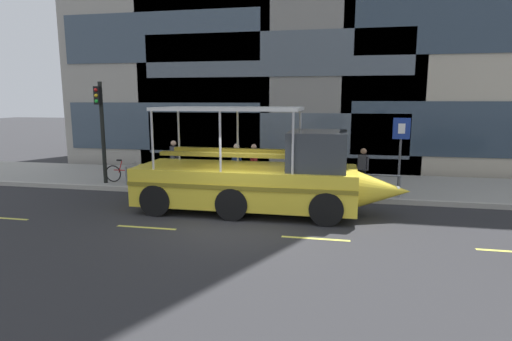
% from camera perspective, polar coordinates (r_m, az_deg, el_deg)
% --- Properties ---
extents(ground_plane, '(120.00, 120.00, 0.00)m').
position_cam_1_polar(ground_plane, '(12.62, -2.56, -6.95)').
color(ground_plane, '#2B2B2D').
extents(sidewalk, '(32.00, 4.80, 0.18)m').
position_cam_1_polar(sidewalk, '(17.93, 1.78, -1.60)').
color(sidewalk, '#99968E').
rests_on(sidewalk, ground_plane).
extents(curb_edge, '(32.00, 0.18, 0.18)m').
position_cam_1_polar(curb_edge, '(15.53, 0.22, -3.39)').
color(curb_edge, '#B2ADA3').
rests_on(curb_edge, ground_plane).
extents(lane_centreline, '(25.80, 0.12, 0.01)m').
position_cam_1_polar(lane_centreline, '(11.58, -3.93, -8.51)').
color(lane_centreline, '#DBD64C').
rests_on(lane_centreline, ground_plane).
extents(curb_guardrail, '(10.66, 0.09, 0.79)m').
position_cam_1_polar(curb_guardrail, '(15.77, -0.28, -0.87)').
color(curb_guardrail, gray).
rests_on(curb_guardrail, sidewalk).
extents(traffic_light_pole, '(0.24, 0.46, 4.13)m').
position_cam_1_polar(traffic_light_pole, '(18.09, -20.44, 6.18)').
color(traffic_light_pole, black).
rests_on(traffic_light_pole, sidewalk).
extents(parking_sign, '(0.60, 0.12, 2.78)m').
position_cam_1_polar(parking_sign, '(15.93, 19.21, 3.61)').
color(parking_sign, '#4C4F54').
rests_on(parking_sign, sidewalk).
extents(leaned_bicycle, '(1.74, 0.46, 0.96)m').
position_cam_1_polar(leaned_bicycle, '(18.21, -17.57, -0.39)').
color(leaned_bicycle, black).
rests_on(leaned_bicycle, sidewalk).
extents(duck_tour_boat, '(8.79, 2.53, 3.37)m').
position_cam_1_polar(duck_tour_boat, '(13.39, 0.80, -1.05)').
color(duck_tour_boat, yellow).
rests_on(duck_tour_boat, ground_plane).
extents(pedestrian_near_bow, '(0.39, 0.32, 1.63)m').
position_cam_1_polar(pedestrian_near_bow, '(16.13, 14.44, 0.68)').
color(pedestrian_near_bow, black).
rests_on(pedestrian_near_bow, sidewalk).
extents(pedestrian_mid_left, '(0.25, 0.46, 1.64)m').
position_cam_1_polar(pedestrian_mid_left, '(16.99, -0.30, 1.45)').
color(pedestrian_mid_left, '#47423D').
rests_on(pedestrian_mid_left, sidewalk).
extents(pedestrian_mid_right, '(0.45, 0.31, 1.71)m').
position_cam_1_polar(pedestrian_mid_right, '(16.50, -2.66, 1.35)').
color(pedestrian_mid_right, black).
rests_on(pedestrian_mid_right, sidewalk).
extents(pedestrian_near_stern, '(0.42, 0.33, 1.70)m').
position_cam_1_polar(pedestrian_near_stern, '(18.15, -11.17, 1.93)').
color(pedestrian_near_stern, '#1E2338').
rests_on(pedestrian_near_stern, sidewalk).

